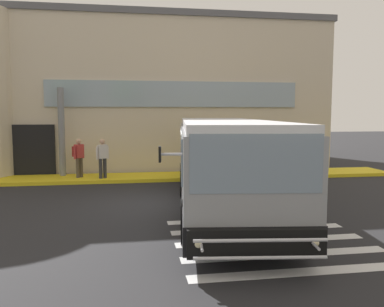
{
  "coord_description": "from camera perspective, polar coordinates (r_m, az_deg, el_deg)",
  "views": [
    {
      "loc": [
        -1.15,
        -12.53,
        2.91
      ],
      "look_at": [
        0.99,
        0.95,
        1.5
      ],
      "focal_mm": 36.66,
      "sensor_mm": 36.0,
      "label": 1
    }
  ],
  "objects": [
    {
      "name": "bus_main_foreground",
      "position": [
        11.9,
        4.67,
        -1.74
      ],
      "size": [
        4.22,
        10.73,
        2.7
      ],
      "color": "gray",
      "rests_on": "ground"
    },
    {
      "name": "passenger_by_doorway",
      "position": [
        17.01,
        -12.89,
        -0.43
      ],
      "size": [
        0.52,
        0.39,
        1.68
      ],
      "color": "#2D2D33",
      "rests_on": "boarding_curb"
    },
    {
      "name": "bay_paint_stripes",
      "position": [
        9.36,
        11.36,
        -12.29
      ],
      "size": [
        4.4,
        3.96,
        0.01
      ],
      "color": "silver",
      "rests_on": "ground"
    },
    {
      "name": "terminal_building",
      "position": [
        24.1,
        -7.96,
        8.07
      ],
      "size": [
        19.64,
        13.8,
        7.72
      ],
      "color": "beige",
      "rests_on": "ground"
    },
    {
      "name": "passenger_near_column",
      "position": [
        17.49,
        -16.19,
        -0.23
      ],
      "size": [
        0.5,
        0.52,
        1.68
      ],
      "color": "#4C4233",
      "rests_on": "boarding_curb"
    },
    {
      "name": "boarding_curb",
      "position": [
        17.59,
        -5.17,
        -3.4
      ],
      "size": [
        21.84,
        2.0,
        0.15
      ],
      "primitive_type": "cube",
      "color": "yellow",
      "rests_on": "ground"
    },
    {
      "name": "entry_support_column",
      "position": [
        18.19,
        -18.44,
        3.0
      ],
      "size": [
        0.28,
        0.28,
        3.87
      ],
      "primitive_type": "cylinder",
      "color": "slate",
      "rests_on": "boarding_curb"
    },
    {
      "name": "ground_plane",
      "position": [
        12.91,
        -3.72,
        -7.18
      ],
      "size": [
        80.0,
        90.0,
        0.02
      ],
      "primitive_type": "cube",
      "color": "#232326",
      "rests_on": "ground"
    }
  ]
}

